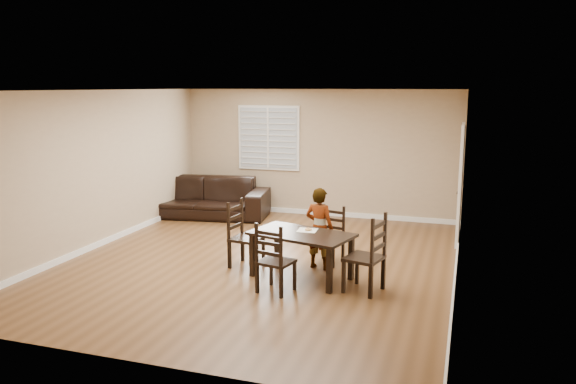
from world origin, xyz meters
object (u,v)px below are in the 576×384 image
(chair_near, at_px, (332,236))
(child, at_px, (319,228))
(dining_table, at_px, (301,239))
(donut, at_px, (308,229))
(chair_left, at_px, (239,236))
(chair_right, at_px, (373,258))
(chair_far, at_px, (271,262))
(sofa, at_px, (201,197))

(chair_near, relative_size, child, 0.72)
(dining_table, relative_size, donut, 15.74)
(chair_left, xyz_separation_m, chair_right, (2.17, -0.56, 0.02))
(chair_right, height_order, donut, chair_right)
(chair_near, xyz_separation_m, child, (-0.10, -0.39, 0.22))
(chair_far, distance_m, child, 1.32)
(dining_table, bearing_deg, chair_right, 0.07)
(chair_far, distance_m, donut, 0.98)
(dining_table, relative_size, chair_near, 1.77)
(chair_near, height_order, child, child)
(chair_far, relative_size, chair_right, 0.90)
(dining_table, distance_m, chair_left, 1.12)
(chair_far, xyz_separation_m, chair_right, (1.28, 0.47, 0.05))
(chair_near, bearing_deg, sofa, 160.86)
(dining_table, bearing_deg, chair_far, -89.68)
(chair_left, height_order, chair_right, chair_right)
(chair_left, relative_size, chair_right, 0.95)
(dining_table, distance_m, child, 0.53)
(donut, xyz_separation_m, sofa, (-3.25, 2.99, -0.28))
(dining_table, bearing_deg, sofa, 150.27)
(sofa, bearing_deg, chair_right, -47.57)
(chair_near, xyz_separation_m, chair_right, (0.85, -1.18, 0.08))
(chair_near, relative_size, donut, 8.90)
(sofa, bearing_deg, chair_near, -42.14)
(chair_far, height_order, chair_left, chair_left)
(dining_table, relative_size, sofa, 0.56)
(chair_far, bearing_deg, dining_table, -91.79)
(child, xyz_separation_m, donut, (-0.08, -0.35, 0.07))
(chair_left, bearing_deg, donut, -88.42)
(chair_left, relative_size, sofa, 0.36)
(chair_left, xyz_separation_m, sofa, (-2.10, 2.87, -0.05))
(chair_left, bearing_deg, child, -71.57)
(dining_table, height_order, chair_left, chair_left)
(chair_right, bearing_deg, chair_left, -90.19)
(child, bearing_deg, chair_left, 23.47)
(child, bearing_deg, sofa, -25.88)
(chair_near, height_order, chair_far, chair_far)
(chair_right, height_order, sofa, chair_right)
(sofa, bearing_deg, child, -47.27)
(child, bearing_deg, donut, 90.55)
(chair_right, relative_size, donut, 10.65)
(child, distance_m, donut, 0.37)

